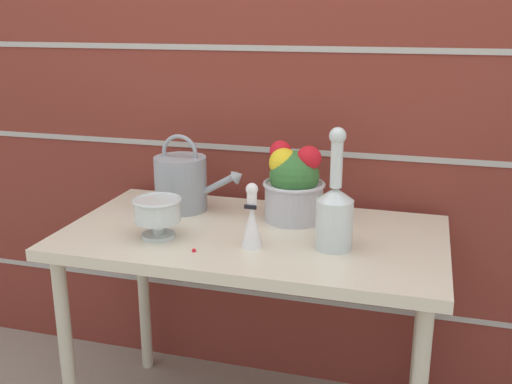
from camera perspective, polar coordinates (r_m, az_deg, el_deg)
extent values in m
cube|color=maroon|center=(2.18, 2.76, 8.81)|extent=(3.60, 0.08, 2.20)
cube|color=#A8A399|center=(2.36, 2.26, -9.89)|extent=(3.53, 0.00, 0.02)
cube|color=#A8A399|center=(2.17, 2.44, 3.95)|extent=(3.53, 0.00, 0.02)
cube|color=#A8A399|center=(2.12, 2.56, 13.49)|extent=(3.53, 0.00, 0.02)
cube|color=beige|center=(1.89, -0.27, -4.29)|extent=(1.18, 0.65, 0.04)
cylinder|color=beige|center=(2.04, -17.53, -14.97)|extent=(0.04, 0.04, 0.70)
cylinder|color=beige|center=(2.44, -10.67, -8.95)|extent=(0.04, 0.04, 0.70)
cylinder|color=beige|center=(2.22, 15.40, -12.08)|extent=(0.04, 0.04, 0.70)
cylinder|color=#93999E|center=(2.08, -7.18, 0.82)|extent=(0.18, 0.18, 0.19)
cylinder|color=#93999E|center=(2.03, -3.48, 0.78)|extent=(0.14, 0.02, 0.09)
cone|color=#93999E|center=(2.00, -1.67, 1.54)|extent=(0.05, 0.05, 0.06)
torus|color=#93999E|center=(2.05, -7.29, 3.71)|extent=(0.13, 0.01, 0.13)
cylinder|color=silver|center=(1.85, -9.26, -4.10)|extent=(0.10, 0.10, 0.01)
cylinder|color=silver|center=(1.85, -9.30, -3.34)|extent=(0.04, 0.04, 0.04)
sphere|color=silver|center=(1.84, -9.30, -3.28)|extent=(0.04, 0.04, 0.04)
cylinder|color=silver|center=(1.83, -9.37, -1.77)|extent=(0.14, 0.14, 0.07)
torus|color=silver|center=(1.82, -9.42, -0.77)|extent=(0.15, 0.15, 0.01)
cylinder|color=#BCBCC1|center=(1.97, 3.61, -0.96)|extent=(0.19, 0.19, 0.12)
torus|color=#BCBCC1|center=(1.95, 3.65, 0.76)|extent=(0.21, 0.21, 0.01)
sphere|color=#387033|center=(1.95, 3.66, 1.57)|extent=(0.16, 0.16, 0.16)
sphere|color=yellow|center=(1.93, 2.65, 2.80)|extent=(0.10, 0.10, 0.10)
sphere|color=red|center=(1.96, 2.35, 3.88)|extent=(0.07, 0.07, 0.07)
sphere|color=red|center=(1.92, 5.06, 3.22)|extent=(0.08, 0.08, 0.08)
cylinder|color=silver|center=(1.74, 7.46, -3.08)|extent=(0.11, 0.11, 0.15)
cone|color=silver|center=(1.71, 7.57, -0.16)|extent=(0.11, 0.11, 0.04)
cylinder|color=silver|center=(1.69, 7.68, 2.59)|extent=(0.03, 0.03, 0.13)
sphere|color=silver|center=(1.67, 7.79, 5.33)|extent=(0.05, 0.05, 0.05)
cone|color=white|center=(1.74, -0.39, -3.23)|extent=(0.06, 0.06, 0.13)
cylinder|color=white|center=(1.71, -0.40, -0.44)|extent=(0.03, 0.03, 0.05)
sphere|color=white|center=(1.70, -0.40, 0.28)|extent=(0.04, 0.04, 0.04)
cube|color=black|center=(1.70, -0.55, -1.45)|extent=(0.04, 0.01, 0.01)
sphere|color=red|center=(1.73, -5.93, -5.57)|extent=(0.01, 0.01, 0.01)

